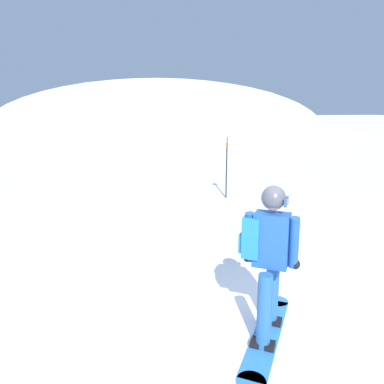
% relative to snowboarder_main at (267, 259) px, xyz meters
% --- Properties ---
extents(ground_plane, '(300.00, 300.00, 0.00)m').
position_rel_snowboarder_main_xyz_m(ground_plane, '(0.31, 0.38, -0.92)').
color(ground_plane, white).
extents(ridge_peak_main, '(37.67, 33.91, 11.76)m').
position_rel_snowboarder_main_xyz_m(ridge_peak_main, '(9.10, 38.95, -0.92)').
color(ridge_peak_main, white).
rests_on(ridge_peak_main, ground).
extents(snowboarder_main, '(1.30, 1.46, 1.71)m').
position_rel_snowboarder_main_xyz_m(snowboarder_main, '(0.00, 0.00, 0.00)').
color(snowboarder_main, blue).
rests_on(snowboarder_main, ground).
extents(piste_marker_near, '(0.20, 0.20, 1.80)m').
position_rel_snowboarder_main_xyz_m(piste_marker_near, '(2.35, 6.16, 0.11)').
color(piste_marker_near, black).
rests_on(piste_marker_near, ground).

